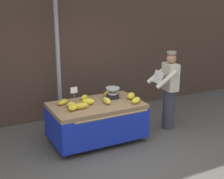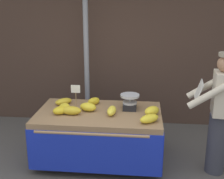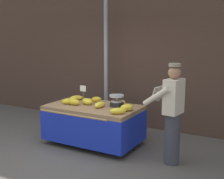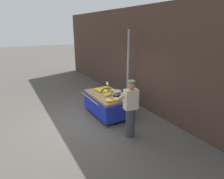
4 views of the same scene
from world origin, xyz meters
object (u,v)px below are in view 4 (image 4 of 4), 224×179
at_px(banana_bunch_0, 99,90).
at_px(banana_bunch_6, 113,90).
at_px(banana_bunch_3, 101,89).
at_px(banana_bunch_8, 109,101).
at_px(weighing_scale, 117,94).
at_px(banana_bunch_5, 106,91).
at_px(vendor_person, 130,109).
at_px(banana_bunch_9, 117,99).
at_px(banana_bunch_1, 106,87).
at_px(banana_bunch_2, 108,95).
at_px(street_pole, 128,69).
at_px(banana_bunch_4, 98,89).
at_px(banana_cart, 107,100).
at_px(banana_bunch_7, 122,95).
at_px(price_sign, 107,84).

height_order(banana_bunch_0, banana_bunch_6, banana_bunch_0).
relative_size(banana_bunch_3, banana_bunch_8, 0.70).
bearing_deg(banana_bunch_0, weighing_scale, 19.30).
height_order(banana_bunch_5, vendor_person, vendor_person).
height_order(banana_bunch_6, banana_bunch_9, banana_bunch_9).
xyz_separation_m(banana_bunch_1, banana_bunch_2, (0.79, -0.34, 0.01)).
xyz_separation_m(weighing_scale, banana_bunch_1, (-1.04, 0.11, -0.07)).
distance_m(street_pole, banana_bunch_2, 1.49).
distance_m(banana_bunch_3, banana_bunch_4, 0.14).
bearing_deg(weighing_scale, banana_bunch_3, -171.39).
height_order(banana_cart, banana_bunch_2, banana_bunch_2).
relative_size(weighing_scale, banana_bunch_7, 1.36).
bearing_deg(banana_bunch_2, street_pole, 115.45).
height_order(banana_cart, banana_bunch_8, banana_bunch_8).
bearing_deg(banana_bunch_3, weighing_scale, 8.61).
bearing_deg(banana_bunch_5, banana_bunch_1, 151.19).
bearing_deg(banana_bunch_7, street_pole, 135.54).
relative_size(banana_cart, banana_bunch_0, 6.28).
bearing_deg(vendor_person, banana_bunch_3, 176.12).
bearing_deg(banana_bunch_4, banana_bunch_9, 3.73).
relative_size(banana_bunch_6, banana_bunch_9, 0.79).
distance_m(price_sign, banana_bunch_6, 0.34).
bearing_deg(banana_bunch_4, banana_bunch_2, 4.42).
distance_m(price_sign, vendor_person, 2.07).
height_order(banana_bunch_0, banana_bunch_9, banana_bunch_9).
distance_m(banana_bunch_0, banana_bunch_1, 0.46).
relative_size(street_pole, vendor_person, 1.76).
bearing_deg(banana_bunch_8, banana_bunch_0, 170.70).
relative_size(banana_bunch_4, vendor_person, 0.13).
xyz_separation_m(price_sign, banana_bunch_1, (-0.21, 0.07, -0.20)).
height_order(banana_bunch_0, banana_bunch_5, banana_bunch_5).
bearing_deg(street_pole, banana_bunch_8, -52.67).
bearing_deg(street_pole, weighing_scale, -49.99).
distance_m(price_sign, banana_bunch_7, 0.84).
bearing_deg(banana_bunch_4, banana_bunch_7, 26.10).
bearing_deg(price_sign, banana_bunch_1, 162.96).
bearing_deg(banana_cart, weighing_scale, 18.56).
bearing_deg(street_pole, banana_bunch_0, -89.92).
bearing_deg(banana_bunch_7, banana_bunch_5, -152.43).
relative_size(banana_bunch_3, banana_bunch_6, 1.01).
bearing_deg(banana_bunch_0, banana_bunch_5, 37.70).
height_order(price_sign, banana_bunch_4, price_sign).
bearing_deg(banana_bunch_9, banana_cart, 176.13).
relative_size(weighing_scale, banana_bunch_4, 1.22).
bearing_deg(banana_bunch_5, price_sign, 141.72).
distance_m(banana_bunch_1, banana_bunch_6, 0.47).
bearing_deg(street_pole, vendor_person, -31.96).
height_order(weighing_scale, banana_bunch_2, weighing_scale).
relative_size(banana_cart, vendor_person, 1.07).
height_order(weighing_scale, banana_bunch_9, weighing_scale).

